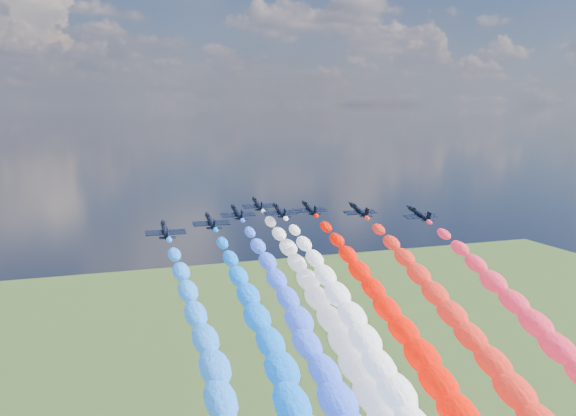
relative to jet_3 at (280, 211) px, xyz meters
name	(u,v)px	position (x,y,z in m)	size (l,w,h in m)	color
jet_0	(165,230)	(-33.25, -17.64, 0.00)	(8.96, 12.01, 2.65)	black
trail_0	(218,396)	(-33.25, -66.60, -18.52)	(7.25, 95.28, 41.87)	blue
jet_1	(211,221)	(-20.93, -9.58, 0.00)	(8.96, 12.01, 2.65)	black
trail_1	(274,368)	(-20.93, -58.53, -18.52)	(7.25, 95.28, 41.87)	blue
jet_2	(237,213)	(-11.42, 0.89, 0.00)	(8.96, 12.01, 2.65)	black
trail_2	(303,342)	(-11.42, -48.07, -18.52)	(7.25, 95.28, 41.87)	#3055FA
jet_3	(280,211)	(0.00, 0.00, 0.00)	(8.96, 12.01, 2.65)	black
trail_3	(358,337)	(0.00, -48.96, -18.52)	(7.25, 95.28, 41.87)	white
jet_4	(258,204)	(-1.96, 13.52, 0.00)	(8.96, 12.01, 2.65)	black
trail_4	(323,318)	(-1.96, -35.44, -18.52)	(7.25, 95.28, 41.87)	white
jet_5	(309,208)	(9.09, 1.41, 0.00)	(8.96, 12.01, 2.65)	black
trail_5	(394,330)	(9.09, -47.55, -18.52)	(7.25, 95.28, 41.87)	#EF0D00
jet_6	(359,210)	(20.36, -6.21, 0.00)	(8.96, 12.01, 2.65)	black
trail_6	(462,336)	(20.36, -55.17, -18.52)	(7.25, 95.28, 41.87)	red
jet_7	(419,214)	(32.36, -17.07, 0.00)	(8.96, 12.01, 2.65)	black
trail_7	(547,346)	(32.36, -66.03, -18.52)	(7.25, 95.28, 41.87)	#EA2440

